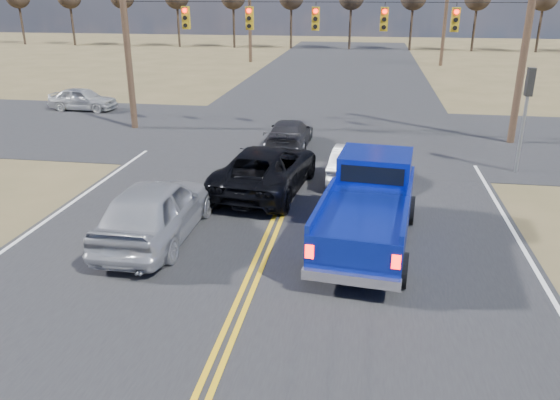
# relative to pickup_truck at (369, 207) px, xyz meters

# --- Properties ---
(ground) EXTENTS (160.00, 160.00, 0.00)m
(ground) POSITION_rel_pickup_truck_xyz_m (-2.66, -6.23, -1.07)
(ground) COLOR brown
(ground) RESTS_ON ground
(road_main) EXTENTS (14.00, 120.00, 0.02)m
(road_main) POSITION_rel_pickup_truck_xyz_m (-2.66, 3.77, -1.07)
(road_main) COLOR #28282B
(road_main) RESTS_ON ground
(road_cross) EXTENTS (120.00, 12.00, 0.02)m
(road_cross) POSITION_rel_pickup_truck_xyz_m (-2.66, 11.77, -1.07)
(road_cross) COLOR #28282B
(road_cross) RESTS_ON ground
(signal_gantry) EXTENTS (19.60, 4.83, 10.00)m
(signal_gantry) POSITION_rel_pickup_truck_xyz_m (-2.16, 11.56, 4.00)
(signal_gantry) COLOR #473323
(signal_gantry) RESTS_ON ground
(utility_poles) EXTENTS (19.60, 58.32, 10.00)m
(utility_poles) POSITION_rel_pickup_truck_xyz_m (-2.66, 10.77, 4.16)
(utility_poles) COLOR #473323
(utility_poles) RESTS_ON ground
(treeline) EXTENTS (87.00, 117.80, 7.40)m
(treeline) POSITION_rel_pickup_truck_xyz_m (-2.66, 20.74, 4.63)
(treeline) COLOR #33261C
(treeline) RESTS_ON ground
(pickup_truck) EXTENTS (2.84, 6.07, 2.20)m
(pickup_truck) POSITION_rel_pickup_truck_xyz_m (0.00, 0.00, 0.00)
(pickup_truck) COLOR black
(pickup_truck) RESTS_ON ground
(silver_suv) EXTENTS (2.08, 5.11, 1.74)m
(silver_suv) POSITION_rel_pickup_truck_xyz_m (-5.73, -0.57, -0.20)
(silver_suv) COLOR #A9AAB1
(silver_suv) RESTS_ON ground
(black_suv) EXTENTS (3.22, 5.90, 1.57)m
(black_suv) POSITION_rel_pickup_truck_xyz_m (-3.46, 3.76, -0.29)
(black_suv) COLOR black
(black_suv) RESTS_ON ground
(white_car_queue) EXTENTS (1.81, 4.11, 1.31)m
(white_car_queue) POSITION_rel_pickup_truck_xyz_m (-0.52, 5.44, -0.41)
(white_car_queue) COLOR white
(white_car_queue) RESTS_ON ground
(dgrey_car_queue) EXTENTS (1.75, 4.29, 1.24)m
(dgrey_car_queue) POSITION_rel_pickup_truck_xyz_m (-3.46, 9.27, -0.45)
(dgrey_car_queue) COLOR #2C2C30
(dgrey_car_queue) RESTS_ON ground
(cross_car_west) EXTENTS (1.73, 3.92, 1.31)m
(cross_car_west) POSITION_rel_pickup_truck_xyz_m (-16.36, 15.49, -0.41)
(cross_car_west) COLOR silver
(cross_car_west) RESTS_ON ground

